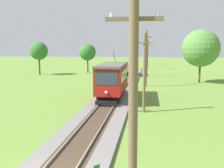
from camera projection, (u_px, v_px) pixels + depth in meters
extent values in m
cube|color=maroon|center=(112.00, 78.00, 27.88)|extent=(2.50, 8.00, 2.60)
cube|color=#56514C|center=(112.00, 65.00, 27.68)|extent=(2.60, 8.32, 0.22)
cube|color=black|center=(112.00, 93.00, 28.10)|extent=(2.10, 7.04, 0.44)
cube|color=#2D3842|center=(106.00, 78.00, 23.88)|extent=(2.10, 0.03, 1.25)
cube|color=#2D3842|center=(124.00, 75.00, 27.65)|extent=(0.02, 6.72, 1.04)
sphere|color=#F4EAB2|center=(106.00, 93.00, 24.02)|extent=(0.28, 0.28, 0.28)
cylinder|color=black|center=(114.00, 57.00, 29.13)|extent=(0.05, 1.67, 1.19)
cube|color=black|center=(106.00, 103.00, 24.02)|extent=(2.00, 0.36, 0.32)
cylinder|color=black|center=(109.00, 97.00, 25.91)|extent=(1.54, 0.80, 0.80)
cylinder|color=black|center=(115.00, 89.00, 30.30)|extent=(1.54, 0.80, 0.80)
cube|color=slate|center=(129.00, 66.00, 50.97)|extent=(2.40, 5.20, 1.70)
cube|color=black|center=(129.00, 72.00, 51.13)|extent=(2.02, 4.78, 0.38)
cylinder|color=black|center=(128.00, 73.00, 49.60)|extent=(1.54, 0.76, 0.76)
cylinder|color=black|center=(130.00, 71.00, 52.66)|extent=(1.54, 0.76, 0.76)
cylinder|color=brown|center=(133.00, 128.00, 6.67)|extent=(0.24, 0.51, 7.16)
cube|color=brown|center=(134.00, 19.00, 6.28)|extent=(1.40, 0.10, 0.10)
cylinder|color=silver|center=(111.00, 15.00, 6.34)|extent=(0.08, 0.08, 0.10)
cylinder|color=silver|center=(158.00, 14.00, 6.19)|extent=(0.08, 0.08, 0.10)
cylinder|color=brown|center=(144.00, 73.00, 22.37)|extent=(0.24, 0.55, 6.77)
cube|color=brown|center=(145.00, 43.00, 22.01)|extent=(1.40, 0.10, 0.10)
cylinder|color=silver|center=(138.00, 41.00, 22.07)|extent=(0.08, 0.08, 0.10)
cylinder|color=silver|center=(151.00, 41.00, 21.92)|extent=(0.08, 0.08, 0.10)
cylinder|color=brown|center=(146.00, 59.00, 36.53)|extent=(0.24, 0.63, 7.85)
cube|color=brown|center=(147.00, 37.00, 36.10)|extent=(1.40, 0.10, 0.10)
cylinder|color=silver|center=(143.00, 36.00, 36.16)|extent=(0.08, 0.08, 0.10)
cylinder|color=silver|center=(151.00, 36.00, 36.01)|extent=(0.08, 0.08, 0.10)
cylinder|color=brown|center=(147.00, 59.00, 49.55)|extent=(0.24, 0.27, 6.60)
cube|color=brown|center=(147.00, 45.00, 49.20)|extent=(1.40, 0.10, 0.10)
cylinder|color=silver|center=(144.00, 45.00, 49.26)|extent=(0.08, 0.08, 0.10)
cylinder|color=silver|center=(150.00, 45.00, 49.11)|extent=(0.08, 0.08, 0.10)
cylinder|color=brown|center=(148.00, 54.00, 64.74)|extent=(0.24, 0.32, 7.60)
cube|color=brown|center=(148.00, 42.00, 64.33)|extent=(1.40, 0.10, 0.10)
cylinder|color=silver|center=(146.00, 42.00, 64.39)|extent=(0.08, 0.08, 0.10)
cylinder|color=silver|center=(150.00, 42.00, 64.24)|extent=(0.08, 0.08, 0.10)
cylinder|color=brown|center=(148.00, 53.00, 78.16)|extent=(0.24, 0.38, 7.51)
cube|color=brown|center=(148.00, 43.00, 77.75)|extent=(1.40, 0.10, 0.10)
cylinder|color=silver|center=(146.00, 43.00, 77.81)|extent=(0.08, 0.08, 0.10)
cylinder|color=silver|center=(150.00, 43.00, 77.66)|extent=(0.08, 0.08, 0.10)
cube|color=#1E7A33|center=(97.00, 168.00, 9.99)|extent=(0.21, 0.21, 0.28)
cone|color=#9E998E|center=(104.00, 73.00, 49.30)|extent=(2.43, 2.43, 1.24)
cylinder|color=navy|center=(132.00, 107.00, 22.78)|extent=(0.15, 0.15, 0.86)
cylinder|color=navy|center=(131.00, 107.00, 22.79)|extent=(0.15, 0.15, 0.86)
cube|color=orange|center=(132.00, 99.00, 22.68)|extent=(0.40, 0.27, 0.58)
sphere|color=#936B51|center=(132.00, 94.00, 22.62)|extent=(0.22, 0.22, 0.22)
sphere|color=yellow|center=(132.00, 93.00, 22.61)|extent=(0.21, 0.21, 0.21)
cylinder|color=#4C3823|center=(88.00, 66.00, 56.53)|extent=(0.32, 0.32, 3.06)
sphere|color=#2D6B28|center=(88.00, 52.00, 56.13)|extent=(3.54, 3.54, 3.54)
cylinder|color=#4C3823|center=(200.00, 72.00, 40.89)|extent=(0.32, 0.32, 3.22)
sphere|color=#4C7F38|center=(201.00, 48.00, 40.35)|extent=(5.75, 5.75, 5.75)
cylinder|color=#4C3823|center=(39.00, 66.00, 52.37)|extent=(0.32, 0.32, 3.42)
sphere|color=#2D6B28|center=(39.00, 51.00, 51.94)|extent=(3.56, 3.56, 3.56)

